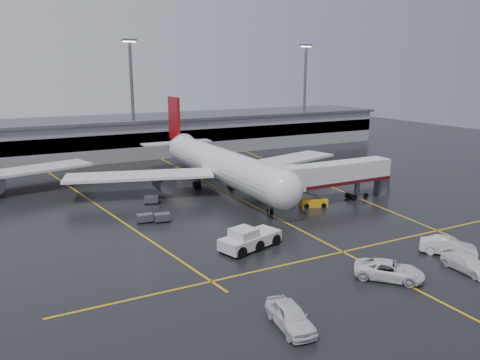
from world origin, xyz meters
TOP-DOWN VIEW (x-y plane):
  - ground at (0.00, 0.00)m, footprint 220.00×220.00m
  - apron_line_centre at (0.00, 0.00)m, footprint 0.25×90.00m
  - apron_line_stop at (0.00, -22.00)m, footprint 60.00×0.25m
  - apron_line_left at (-20.00, 10.00)m, footprint 9.99×69.35m
  - apron_line_right at (18.00, 10.00)m, footprint 7.57×69.64m
  - terminal at (0.00, 47.93)m, footprint 122.00×19.00m
  - light_mast_mid at (-5.00, 42.00)m, footprint 3.00×1.20m
  - light_mast_right at (40.00, 42.00)m, footprint 3.00×1.20m
  - main_airliner at (0.00, 9.70)m, footprint 48.80×45.60m
  - jet_bridge at (11.87, -6.00)m, footprint 19.90×3.40m
  - pushback_tractor at (-8.48, -16.42)m, footprint 7.73×4.88m
  - belt_loader at (7.54, -6.52)m, footprint 4.11×2.77m
  - service_van_a at (-0.61, -29.22)m, footprint 6.46×6.60m
  - service_van_b at (7.41, -31.47)m, footprint 2.61×5.62m
  - service_van_c at (9.31, -27.73)m, footprint 5.13×5.54m
  - service_van_d at (-13.46, -31.98)m, footprint 2.91×5.76m
  - baggage_cart_a at (-13.91, -3.08)m, footprint 2.15×1.55m
  - baggage_cart_b at (-15.94, -2.30)m, footprint 2.10×1.46m
  - baggage_cart_c at (-12.58, 5.75)m, footprint 2.34×1.96m

SIDE VIEW (x-z plane):
  - ground at x=0.00m, z-range 0.00..0.00m
  - apron_line_centre at x=0.00m, z-range 0.00..0.02m
  - apron_line_stop at x=0.00m, z-range 0.00..0.02m
  - apron_line_left at x=-20.00m, z-range 0.00..0.02m
  - apron_line_right at x=18.00m, z-range 0.00..0.02m
  - belt_loader at x=7.54m, z-range -0.61..1.80m
  - baggage_cart_a at x=-13.91m, z-range 0.07..1.19m
  - baggage_cart_b at x=-15.94m, z-range 0.07..1.19m
  - baggage_cart_c at x=-12.58m, z-range 0.07..1.19m
  - service_van_b at x=7.41m, z-range 0.00..1.59m
  - service_van_a at x=-0.61m, z-range 0.00..1.76m
  - service_van_c at x=9.31m, z-range 0.00..1.85m
  - service_van_d at x=-13.46m, z-range 0.00..1.88m
  - pushback_tractor at x=-8.48m, z-range -0.26..2.31m
  - jet_bridge at x=11.87m, z-range 0.91..6.96m
  - main_airliner at x=0.00m, z-range -2.84..11.26m
  - terminal at x=0.00m, z-range 0.02..8.62m
  - light_mast_mid at x=-5.00m, z-range 1.75..27.20m
  - light_mast_right at x=40.00m, z-range 1.75..27.20m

